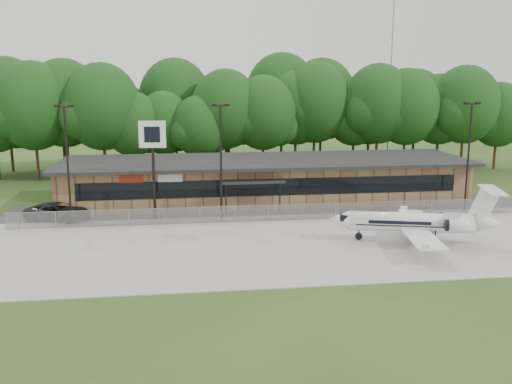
{
  "coord_description": "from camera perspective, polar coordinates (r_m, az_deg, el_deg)",
  "views": [
    {
      "loc": [
        -8.5,
        -32.88,
        12.6
      ],
      "look_at": [
        -2.51,
        12.0,
        3.32
      ],
      "focal_mm": 40.0,
      "sensor_mm": 36.0,
      "label": 1
    }
  ],
  "objects": [
    {
      "name": "pole_sign",
      "position": [
        50.08,
        -10.3,
        4.65
      ],
      "size": [
        2.32,
        0.47,
        8.79
      ],
      "rotation": [
        0.0,
        0.0,
        -0.09
      ],
      "color": "black",
      "rests_on": "ground"
    },
    {
      "name": "light_pole_mid",
      "position": [
        49.95,
        -3.53,
        3.94
      ],
      "size": [
        1.55,
        0.3,
        10.23
      ],
      "color": "black",
      "rests_on": "ground"
    },
    {
      "name": "light_pole_left",
      "position": [
        50.72,
        -18.37,
        3.48
      ],
      "size": [
        1.55,
        0.3,
        10.23
      ],
      "color": "black",
      "rests_on": "ground"
    },
    {
      "name": "fence",
      "position": [
        50.05,
        2.39,
        -2.1
      ],
      "size": [
        46.0,
        0.04,
        1.52
      ],
      "color": "gray",
      "rests_on": "ground"
    },
    {
      "name": "business_jet",
      "position": [
        45.07,
        15.84,
        -3.01
      ],
      "size": [
        13.11,
        11.78,
        4.44
      ],
      "rotation": [
        0.0,
        0.0,
        -0.26
      ],
      "color": "white",
      "rests_on": "ground"
    },
    {
      "name": "suv",
      "position": [
        53.25,
        -19.18,
        -1.88
      ],
      "size": [
        6.29,
        4.3,
        1.6
      ],
      "primitive_type": "imported",
      "rotation": [
        0.0,
        0.0,
        1.26
      ],
      "color": "#28282A",
      "rests_on": "ground"
    },
    {
      "name": "radio_mast",
      "position": [
        86.44,
        13.31,
        11.21
      ],
      "size": [
        0.2,
        0.2,
        25.0
      ],
      "primitive_type": "cylinder",
      "color": "gray",
      "rests_on": "ground"
    },
    {
      "name": "apron",
      "position": [
        43.6,
        3.98,
        -5.19
      ],
      "size": [
        64.0,
        18.0,
        0.08
      ],
      "primitive_type": "cube",
      "color": "#9E9B93",
      "rests_on": "ground"
    },
    {
      "name": "light_pole_right",
      "position": [
        56.43,
        20.52,
        4.1
      ],
      "size": [
        1.55,
        0.3,
        10.23
      ],
      "color": "black",
      "rests_on": "ground"
    },
    {
      "name": "parking_lot",
      "position": [
        54.53,
        1.57,
        -1.75
      ],
      "size": [
        50.0,
        9.0,
        0.06
      ],
      "primitive_type": "cube",
      "color": "#383835",
      "rests_on": "ground"
    },
    {
      "name": "terminal",
      "position": [
        58.39,
        0.88,
        1.29
      ],
      "size": [
        41.0,
        11.65,
        4.3
      ],
      "color": "olive",
      "rests_on": "ground"
    },
    {
      "name": "ground",
      "position": [
        36.22,
        6.53,
        -8.85
      ],
      "size": [
        160.0,
        160.0,
        0.0
      ],
      "primitive_type": "plane",
      "color": "#2B4318",
      "rests_on": "ground"
    },
    {
      "name": "treeline",
      "position": [
        75.53,
        -1.14,
        7.7
      ],
      "size": [
        72.0,
        12.0,
        15.0
      ],
      "primitive_type": null,
      "color": "#153E13",
      "rests_on": "ground"
    }
  ]
}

